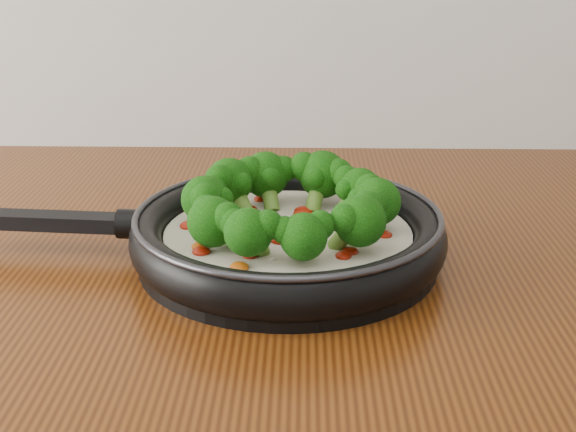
{
  "coord_description": "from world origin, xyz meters",
  "views": [
    {
      "loc": [
        -0.01,
        0.33,
        1.23
      ],
      "look_at": [
        -0.03,
        1.05,
        0.95
      ],
      "focal_mm": 47.42,
      "sensor_mm": 36.0,
      "label": 1
    }
  ],
  "objects": [
    {
      "name": "skillet",
      "position": [
        -0.03,
        1.05,
        0.94
      ],
      "size": [
        0.52,
        0.35,
        0.1
      ],
      "color": "black",
      "rests_on": "counter"
    }
  ]
}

